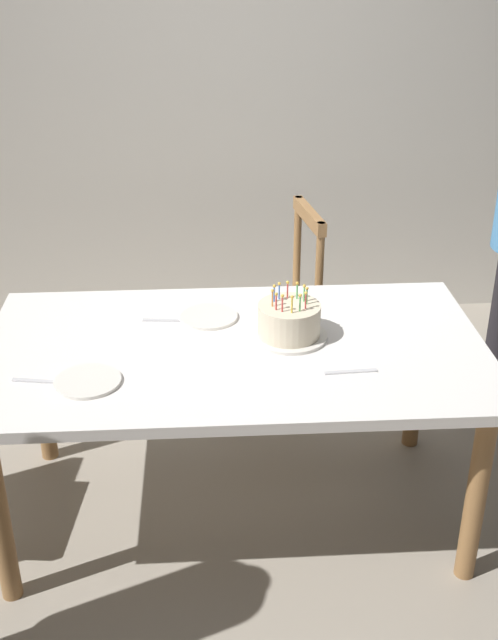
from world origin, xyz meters
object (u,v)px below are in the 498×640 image
Objects in this scene: plate_near_celebrant at (88,381)px; birthday_cake at (289,322)px; chair_spindle_back at (271,312)px; plate_far_side at (209,317)px; dining_table at (235,365)px.

birthday_cake is at bearing 21.77° from plate_near_celebrant.
birthday_cake reaches higher than plate_near_celebrant.
plate_far_side is at bearing -116.06° from chair_spindle_back.
chair_spindle_back reaches higher than plate_far_side.
birthday_cake is 1.27× the size of plate_far_side.
dining_table is at bearing -165.59° from birthday_cake.
birthday_cake reaches higher than plate_far_side.
plate_near_celebrant is 1.29m from chair_spindle_back.
chair_spindle_back is at bearing 56.43° from plate_near_celebrant.
plate_near_celebrant is (-0.49, -0.22, 0.09)m from dining_table.
chair_spindle_back is at bearing 63.94° from plate_far_side.
plate_near_celebrant is 0.60m from plate_far_side.
chair_spindle_back is (0.70, 1.05, -0.29)m from plate_near_celebrant.
birthday_cake is 0.29× the size of chair_spindle_back.
birthday_cake is at bearing -31.25° from plate_far_side.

